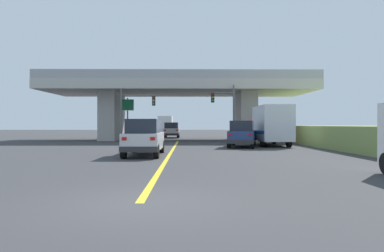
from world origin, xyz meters
name	(u,v)px	position (x,y,z in m)	size (l,w,h in m)	color
ground	(179,140)	(0.00, 31.65, 0.00)	(160.00, 160.00, 0.00)	#353538
overpass_bridge	(179,96)	(0.00, 31.65, 4.98)	(29.11, 9.99, 7.23)	#B7B5AD
lane_divider_stripe	(171,152)	(0.00, 14.24, 0.00)	(0.20, 28.48, 0.01)	yellow
suv_lead	(144,137)	(-1.38, 11.72, 1.01)	(1.92, 4.77, 2.02)	silver
suv_crossing	(242,134)	(5.23, 19.03, 1.01)	(2.88, 5.02, 2.02)	navy
box_truck	(270,125)	(7.83, 20.90, 1.68)	(2.33, 6.85, 3.23)	red
sedan_oncoming	(172,130)	(-1.12, 38.30, 1.02)	(2.03, 4.77, 2.02)	silver
traffic_signal_nearside	(226,107)	(4.81, 26.31, 3.49)	(2.32, 0.36, 5.62)	#56595E
traffic_signal_farside	(133,108)	(-4.34, 26.65, 3.35)	(3.46, 0.36, 5.22)	#56595E
highway_sign	(128,110)	(-5.50, 29.97, 3.36)	(1.37, 0.17, 4.64)	#56595E
semi_truck_distant	(166,125)	(-2.81, 52.60, 1.66)	(2.33, 6.76, 3.18)	silver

